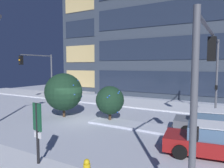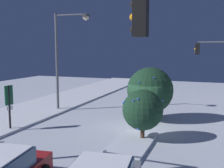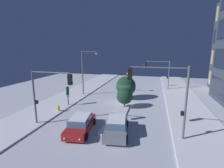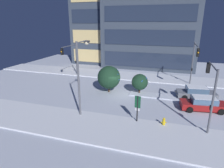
# 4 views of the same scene
# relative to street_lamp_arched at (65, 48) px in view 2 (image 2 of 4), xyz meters

# --- Properties ---
(ground) EXTENTS (52.00, 52.00, 0.00)m
(ground) POSITION_rel_street_lamp_arched_xyz_m (2.33, 6.44, -4.87)
(ground) COLOR silver
(curb_strip_near) EXTENTS (52.00, 5.20, 0.14)m
(curb_strip_near) POSITION_rel_street_lamp_arched_xyz_m (2.33, -2.49, -4.80)
(curb_strip_near) COLOR silver
(curb_strip_near) RESTS_ON ground
(median_strip) EXTENTS (9.00, 1.80, 0.14)m
(median_strip) POSITION_rel_street_lamp_arched_xyz_m (8.06, 7.01, -4.80)
(median_strip) COLOR silver
(median_strip) RESTS_ON ground
(street_lamp_arched) EXTENTS (0.56, 2.78, 7.46)m
(street_lamp_arched) POSITION_rel_street_lamp_arched_xyz_m (0.00, 0.00, 0.00)
(street_lamp_arched) COLOR #565960
(street_lamp_arched) RESTS_ON ground
(parking_info_sign) EXTENTS (0.55, 0.15, 2.68)m
(parking_info_sign) POSITION_rel_street_lamp_arched_xyz_m (5.78, -0.43, -3.18)
(parking_info_sign) COLOR black
(parking_info_sign) RESTS_ON ground
(decorated_tree_median) EXTENTS (3.07, 3.06, 3.60)m
(decorated_tree_median) POSITION_rel_street_lamp_arched_xyz_m (0.65, 6.73, -2.81)
(decorated_tree_median) COLOR #473323
(decorated_tree_median) RESTS_ON ground
(decorated_tree_left_of_median) EXTENTS (2.13, 2.13, 2.69)m
(decorated_tree_left_of_median) POSITION_rel_street_lamp_arched_xyz_m (4.71, 7.28, -3.25)
(decorated_tree_left_of_median) COLOR #473323
(decorated_tree_left_of_median) RESTS_ON ground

